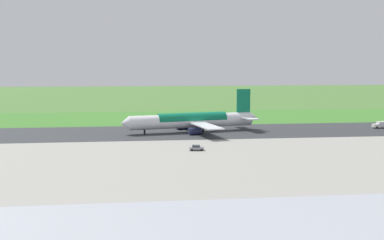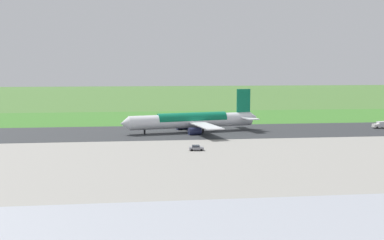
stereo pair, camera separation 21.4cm
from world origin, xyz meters
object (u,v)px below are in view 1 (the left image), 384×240
Objects in this scene: service_car_followme at (196,148)px; traffic_cone_orange at (205,120)px; airliner_main at (193,120)px; service_truck_baggage at (380,125)px; no_stopping_sign at (210,115)px.

traffic_cone_orange is at bearing -100.35° from service_car_followme.
traffic_cone_orange is (-13.73, -75.13, -0.57)m from service_car_followme.
service_truck_baggage is at bearing -179.19° from airliner_main.
service_truck_baggage is 74.42m from traffic_cone_orange.
no_stopping_sign reaches higher than service_car_followme.
no_stopping_sign is 9.80m from traffic_cone_orange.
no_stopping_sign is (-17.78, -83.95, 0.82)m from service_car_followme.
airliner_main is at bearing 72.80° from no_stopping_sign.
no_stopping_sign reaches higher than service_truck_baggage.
service_truck_baggage is 75.65m from no_stopping_sign.
no_stopping_sign reaches higher than traffic_cone_orange.
no_stopping_sign is (61.48, -44.08, 0.26)m from service_truck_baggage.
service_truck_baggage is (-75.46, -1.06, -2.95)m from airliner_main.
airliner_main is 19.13× the size of no_stopping_sign.
airliner_main is at bearing 74.72° from traffic_cone_orange.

